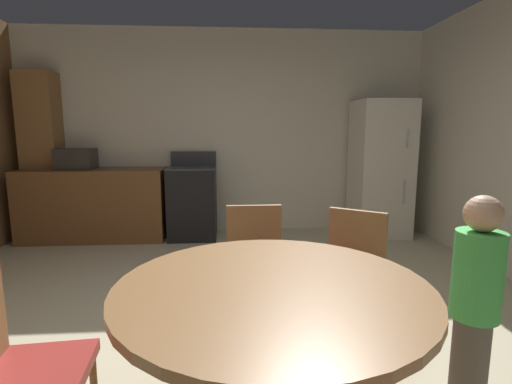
# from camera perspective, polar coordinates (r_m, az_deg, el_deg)

# --- Properties ---
(ground_plane) EXTENTS (14.00, 14.00, 0.00)m
(ground_plane) POSITION_cam_1_polar(r_m,az_deg,el_deg) (2.63, -5.06, -22.57)
(ground_plane) COLOR beige
(wall_back) EXTENTS (5.67, 0.12, 2.70)m
(wall_back) POSITION_cam_1_polar(r_m,az_deg,el_deg) (5.35, -4.71, 8.76)
(wall_back) COLOR silver
(wall_back) RESTS_ON ground
(kitchen_counter) EXTENTS (1.77, 0.60, 0.90)m
(kitchen_counter) POSITION_cam_1_polar(r_m,az_deg,el_deg) (5.31, -22.71, -1.69)
(kitchen_counter) COLOR brown
(kitchen_counter) RESTS_ON ground
(pantry_column) EXTENTS (0.44, 0.36, 2.10)m
(pantry_column) POSITION_cam_1_polar(r_m,az_deg,el_deg) (5.66, -28.92, 4.63)
(pantry_column) COLOR olive
(pantry_column) RESTS_ON ground
(oven_range) EXTENTS (0.60, 0.60, 1.10)m
(oven_range) POSITION_cam_1_polar(r_m,az_deg,el_deg) (5.05, -9.33, -1.42)
(oven_range) COLOR black
(oven_range) RESTS_ON ground
(refrigerator) EXTENTS (0.68, 0.68, 1.76)m
(refrigerator) POSITION_cam_1_polar(r_m,az_deg,el_deg) (5.30, 17.88, 3.26)
(refrigerator) COLOR silver
(refrigerator) RESTS_ON ground
(microwave) EXTENTS (0.44, 0.32, 0.26)m
(microwave) POSITION_cam_1_polar(r_m,az_deg,el_deg) (5.31, -25.05, 4.47)
(microwave) COLOR #2D2B28
(microwave) RESTS_ON kitchen_counter
(dining_table) EXTENTS (1.30, 1.30, 0.76)m
(dining_table) POSITION_cam_1_polar(r_m,az_deg,el_deg) (1.69, 2.45, -18.15)
(dining_table) COLOR olive
(dining_table) RESTS_ON ground
(chair_north) EXTENTS (0.40, 0.40, 0.87)m
(chair_north) POSITION_cam_1_polar(r_m,az_deg,el_deg) (2.65, -0.14, -10.29)
(chair_north) COLOR olive
(chair_north) RESTS_ON ground
(chair_northeast) EXTENTS (0.56, 0.56, 0.87)m
(chair_northeast) POSITION_cam_1_polar(r_m,az_deg,el_deg) (2.58, 13.72, -11.11)
(chair_northeast) COLOR olive
(chair_northeast) RESTS_ON ground
(chair_west) EXTENTS (0.43, 0.43, 0.87)m
(chair_west) POSITION_cam_1_polar(r_m,az_deg,el_deg) (1.85, -32.26, -20.83)
(chair_west) COLOR olive
(chair_west) RESTS_ON ground
(person_child) EXTENTS (0.25, 0.25, 1.09)m
(person_child) POSITION_cam_1_polar(r_m,az_deg,el_deg) (2.17, 29.63, -13.87)
(person_child) COLOR #665B51
(person_child) RESTS_ON ground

